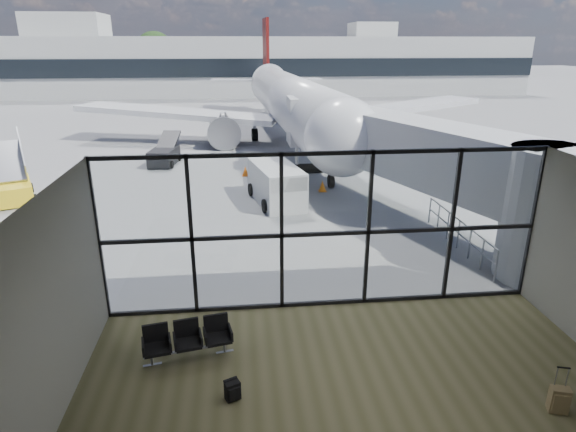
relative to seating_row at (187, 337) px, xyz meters
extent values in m
plane|color=slate|center=(3.66, 42.05, -0.51)|extent=(220.00, 220.00, 0.00)
cube|color=brown|center=(3.66, -1.95, -0.51)|extent=(12.00, 8.00, 0.01)
cube|color=silver|center=(3.66, -1.95, 3.99)|extent=(12.00, 8.00, 0.02)
cube|color=#B4B4AF|center=(-2.34, -1.95, 1.74)|extent=(0.02, 8.00, 4.50)
cube|color=white|center=(3.66, 2.05, 1.74)|extent=(12.00, 0.04, 4.50)
cube|color=black|center=(3.66, 2.05, -0.45)|extent=(12.00, 0.12, 0.10)
cube|color=black|center=(3.66, 2.05, 1.69)|extent=(12.00, 0.12, 0.10)
cube|color=black|center=(3.66, 2.05, 3.93)|extent=(12.00, 0.12, 0.10)
cube|color=black|center=(-2.34, 2.05, 1.74)|extent=(0.10, 0.12, 4.50)
cube|color=black|center=(0.06, 2.05, 1.74)|extent=(0.10, 0.12, 4.50)
cube|color=black|center=(2.46, 2.05, 1.74)|extent=(0.10, 0.12, 4.50)
cube|color=black|center=(4.86, 2.05, 1.74)|extent=(0.10, 0.12, 4.50)
cube|color=black|center=(7.26, 2.05, 1.74)|extent=(0.10, 0.12, 4.50)
cube|color=black|center=(9.66, 2.05, 1.74)|extent=(0.10, 0.12, 4.50)
cylinder|color=#A5A7AA|center=(10.86, 3.05, 1.59)|extent=(2.80, 2.80, 4.20)
cube|color=#A5A7AA|center=(8.21, 10.05, 2.49)|extent=(7.45, 14.81, 2.40)
cube|color=#A5A7AA|center=(5.56, 17.05, 2.49)|extent=(2.60, 2.20, 2.60)
cylinder|color=gray|center=(4.76, 17.05, 0.39)|extent=(0.20, 0.20, 1.80)
cylinder|color=gray|center=(6.36, 17.05, 0.39)|extent=(0.20, 0.20, 1.80)
cylinder|color=black|center=(5.56, 17.05, -0.26)|extent=(1.80, 0.56, 0.56)
cylinder|color=gray|center=(9.26, 2.85, 0.04)|extent=(0.06, 0.06, 1.10)
cylinder|color=gray|center=(9.26, 3.75, 0.04)|extent=(0.06, 0.06, 1.10)
cylinder|color=gray|center=(9.26, 4.65, 0.04)|extent=(0.06, 0.06, 1.10)
cylinder|color=gray|center=(9.26, 5.55, 0.04)|extent=(0.06, 0.06, 1.10)
cylinder|color=gray|center=(9.26, 6.45, 0.04)|extent=(0.06, 0.06, 1.10)
cylinder|color=gray|center=(9.26, 7.35, 0.04)|extent=(0.06, 0.06, 1.10)
cylinder|color=gray|center=(9.26, 8.25, 0.04)|extent=(0.06, 0.06, 1.10)
cylinder|color=gray|center=(9.26, 5.55, 0.57)|extent=(0.06, 5.40, 0.06)
cylinder|color=gray|center=(9.26, 5.55, 0.09)|extent=(0.06, 5.40, 0.06)
cube|color=#B8B7B3|center=(3.66, 64.05, 3.49)|extent=(80.00, 12.00, 8.00)
cube|color=black|center=(3.66, 57.95, 3.49)|extent=(80.00, 0.20, 2.40)
cube|color=#B8B7B3|center=(-21.34, 64.05, 8.99)|extent=(10.00, 8.00, 3.00)
cube|color=#B8B7B3|center=(21.66, 64.05, 8.49)|extent=(6.00, 6.00, 2.00)
cylinder|color=#382619|center=(-35.34, 74.05, 1.02)|extent=(0.50, 0.50, 3.06)
sphere|color=black|center=(-35.34, 74.05, 4.76)|extent=(5.61, 5.61, 5.61)
cylinder|color=#382619|center=(-29.34, 74.05, 1.20)|extent=(0.50, 0.50, 3.42)
sphere|color=black|center=(-29.34, 74.05, 5.38)|extent=(6.27, 6.27, 6.27)
cylinder|color=#382619|center=(-23.34, 74.05, 0.84)|extent=(0.50, 0.50, 2.70)
sphere|color=black|center=(-23.34, 74.05, 4.14)|extent=(4.95, 4.95, 4.95)
cylinder|color=#382619|center=(-17.34, 74.05, 1.02)|extent=(0.50, 0.50, 3.06)
sphere|color=black|center=(-17.34, 74.05, 4.76)|extent=(5.61, 5.61, 5.61)
cylinder|color=#382619|center=(-11.34, 74.05, 1.20)|extent=(0.50, 0.50, 3.42)
sphere|color=black|center=(-11.34, 74.05, 5.38)|extent=(6.27, 6.27, 6.27)
cube|color=gray|center=(0.02, -0.11, -0.28)|extent=(2.07, 0.48, 0.04)
cube|color=black|center=(-0.68, -0.25, -0.10)|extent=(0.69, 0.66, 0.08)
cube|color=black|center=(-0.73, 0.01, 0.15)|extent=(0.59, 0.18, 0.52)
cube|color=black|center=(0.02, -0.11, -0.10)|extent=(0.69, 0.66, 0.08)
cube|color=black|center=(-0.03, 0.15, 0.15)|extent=(0.59, 0.18, 0.52)
cube|color=black|center=(0.72, 0.03, -0.10)|extent=(0.69, 0.66, 0.08)
cube|color=black|center=(0.67, 0.29, 0.15)|extent=(0.59, 0.18, 0.52)
cylinder|color=gray|center=(-0.82, -0.28, -0.39)|extent=(0.06, 0.06, 0.24)
cylinder|color=gray|center=(0.86, 0.05, -0.39)|extent=(0.06, 0.06, 0.24)
cube|color=black|center=(1.06, -1.63, -0.30)|extent=(0.36, 0.30, 0.43)
cube|color=black|center=(1.11, -1.74, -0.30)|extent=(0.25, 0.15, 0.29)
cylinder|color=black|center=(1.02, -1.54, -0.09)|extent=(0.30, 0.19, 0.08)
cube|color=olive|center=(7.65, -2.70, -0.21)|extent=(0.42, 0.32, 0.56)
cube|color=olive|center=(7.62, -2.82, -0.21)|extent=(0.31, 0.13, 0.41)
cylinder|color=gray|center=(7.58, -2.58, 0.26)|extent=(0.02, 0.02, 0.46)
cylinder|color=gray|center=(7.78, -2.63, 0.26)|extent=(0.02, 0.02, 0.46)
cube|color=black|center=(7.68, -2.61, 0.49)|extent=(0.25, 0.10, 0.02)
cylinder|color=black|center=(7.58, -2.58, -0.48)|extent=(0.05, 0.07, 0.06)
cylinder|color=black|center=(7.78, -2.63, -0.48)|extent=(0.05, 0.07, 0.06)
cylinder|color=silver|center=(5.56, 26.86, 2.50)|extent=(5.05, 30.24, 3.71)
sphere|color=silver|center=(6.23, 11.82, 2.50)|extent=(3.71, 3.71, 3.71)
cone|color=silver|center=(4.78, 44.40, 2.80)|extent=(3.98, 6.18, 3.71)
cube|color=black|center=(6.21, 12.42, 3.00)|extent=(2.26, 1.30, 0.50)
cube|color=silver|center=(-3.00, 27.48, 1.64)|extent=(15.42, 7.30, 1.19)
cylinder|color=black|center=(0.39, 25.62, 0.64)|extent=(2.26, 3.50, 2.11)
cube|color=silver|center=(1.59, 43.76, 2.90)|extent=(5.74, 2.69, 0.18)
cube|color=silver|center=(14.04, 28.24, 1.64)|extent=(15.29, 8.48, 1.19)
cylinder|color=black|center=(10.82, 26.09, 0.64)|extent=(2.26, 3.50, 2.11)
cube|color=silver|center=(8.01, 44.04, 2.90)|extent=(5.80, 3.14, 0.18)
cube|color=#5E100D|center=(4.78, 44.40, 6.11)|extent=(0.47, 3.82, 6.02)
cylinder|color=gray|center=(6.14, 13.83, 0.19)|extent=(0.20, 0.20, 1.40)
cylinder|color=black|center=(6.14, 13.83, -0.16)|extent=(0.28, 0.71, 0.70)
cylinder|color=black|center=(2.73, 27.23, -0.06)|extent=(0.49, 0.98, 0.96)
cylinder|color=black|center=(8.35, 27.49, -0.06)|extent=(0.49, 0.98, 0.96)
cube|color=silver|center=(3.10, 11.73, 0.37)|extent=(2.56, 4.35, 1.77)
cube|color=black|center=(3.40, 10.25, 0.86)|extent=(1.86, 1.38, 0.62)
cylinder|color=black|center=(2.50, 10.25, -0.20)|extent=(0.34, 0.65, 0.62)
cylinder|color=black|center=(4.23, 10.60, -0.20)|extent=(0.34, 0.65, 0.62)
cylinder|color=black|center=(1.96, 12.86, -0.20)|extent=(0.34, 0.65, 0.62)
cylinder|color=black|center=(3.70, 13.21, -0.20)|extent=(0.34, 0.65, 0.62)
cube|color=black|center=(-3.18, 19.94, 0.01)|extent=(1.72, 3.03, 0.96)
cube|color=black|center=(-3.02, 21.08, 0.73)|extent=(1.47, 2.52, 0.99)
cylinder|color=black|center=(-3.98, 19.09, -0.27)|extent=(0.26, 0.50, 0.48)
cylinder|color=black|center=(-2.65, 18.90, -0.27)|extent=(0.26, 0.50, 0.48)
cylinder|color=black|center=(-3.71, 20.98, -0.27)|extent=(0.26, 0.50, 0.48)
cylinder|color=black|center=(-2.39, 20.80, -0.27)|extent=(0.26, 0.50, 0.48)
cube|color=yellow|center=(-9.45, 13.24, -0.02)|extent=(2.84, 3.49, 0.87)
cube|color=gray|center=(-9.81, 14.04, 1.23)|extent=(2.40, 2.88, 1.61)
cylinder|color=black|center=(-8.21, 12.61, -0.27)|extent=(0.40, 0.53, 0.48)
cylinder|color=black|center=(-9.11, 14.59, -0.27)|extent=(0.40, 0.53, 0.48)
cube|color=#E15F0B|center=(1.76, 16.71, -0.50)|extent=(0.39, 0.39, 0.03)
cone|color=#E15F0B|center=(1.76, 16.71, -0.24)|extent=(0.37, 0.37, 0.55)
cube|color=orange|center=(5.59, 13.23, -0.50)|extent=(0.39, 0.39, 0.03)
cone|color=orange|center=(5.59, 13.23, -0.23)|extent=(0.38, 0.38, 0.56)
cube|color=#D6650B|center=(3.81, 14.01, -0.50)|extent=(0.45, 0.45, 0.03)
cone|color=#D6650B|center=(3.81, 14.01, -0.19)|extent=(0.43, 0.43, 0.64)
camera|label=1|loc=(1.34, -9.99, 6.59)|focal=30.00mm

